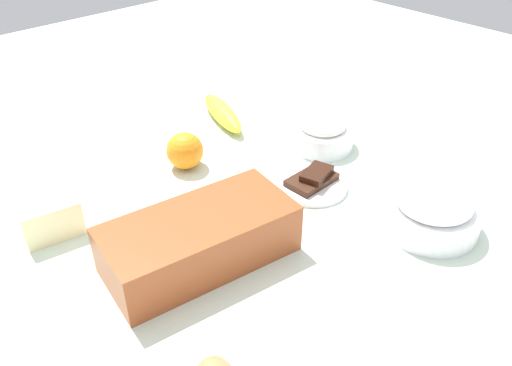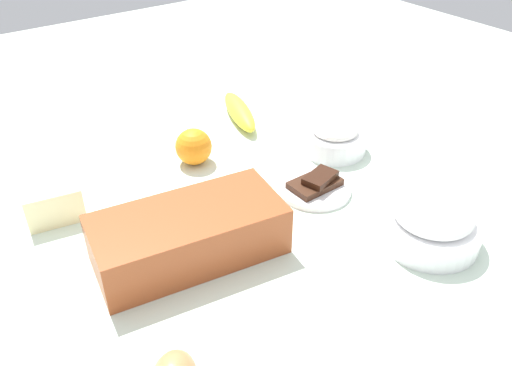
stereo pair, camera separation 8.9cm
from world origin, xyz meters
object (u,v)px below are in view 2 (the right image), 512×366
sugar_bowl (431,223)px  chocolate_plate (315,186)px  loaf_pan (189,234)px  banana (239,111)px  butter_block (53,202)px  orange_fruit (194,147)px  flour_bowl (334,137)px

sugar_bowl → chocolate_plate: sugar_bowl is taller
loaf_pan → banana: bearing=55.0°
banana → butter_block: (-0.45, -0.12, 0.01)m
orange_fruit → chocolate_plate: orange_fruit is taller
butter_block → sugar_bowl: bearing=-41.6°
flour_bowl → butter_block: flour_bowl is taller
flour_bowl → orange_fruit: bearing=153.6°
loaf_pan → chocolate_plate: (0.27, 0.02, -0.03)m
flour_bowl → banana: size_ratio=0.67×
flour_bowl → banana: flour_bowl is taller
sugar_bowl → chocolate_plate: bearing=104.3°
chocolate_plate → butter_block: bearing=154.0°
orange_fruit → chocolate_plate: bearing=-59.2°
loaf_pan → orange_fruit: size_ratio=4.21×
loaf_pan → orange_fruit: 0.27m
orange_fruit → chocolate_plate: 0.25m
loaf_pan → banana: (0.31, 0.33, -0.02)m
loaf_pan → banana: 0.45m
loaf_pan → chocolate_plate: size_ratio=2.28×
sugar_bowl → butter_block: sugar_bowl is taller
flour_bowl → sugar_bowl: sugar_bowl is taller
flour_bowl → sugar_bowl: size_ratio=0.83×
loaf_pan → sugar_bowl: bearing=-22.0°
banana → butter_block: size_ratio=2.11×
sugar_bowl → chocolate_plate: 0.22m
loaf_pan → chocolate_plate: 0.27m
flour_bowl → banana: (-0.08, 0.22, -0.01)m
butter_block → chocolate_plate: butter_block is taller
orange_fruit → banana: bearing=29.9°
sugar_bowl → orange_fruit: (-0.18, 0.42, 0.00)m
orange_fruit → butter_block: size_ratio=0.78×
sugar_bowl → butter_block: bearing=138.4°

